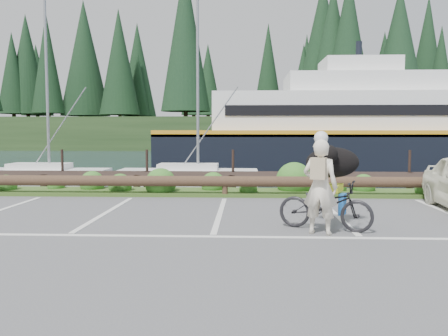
# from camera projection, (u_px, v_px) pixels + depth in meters

# --- Properties ---
(ground) EXTENTS (72.00, 72.00, 0.00)m
(ground) POSITION_uv_depth(u_px,v_px,m) (214.00, 232.00, 8.78)
(ground) COLOR #505052
(harbor_backdrop) EXTENTS (170.00, 160.00, 30.00)m
(harbor_backdrop) POSITION_uv_depth(u_px,v_px,m) (245.00, 141.00, 86.95)
(harbor_backdrop) COLOR #172637
(harbor_backdrop) RESTS_ON ground
(vegetation_strip) EXTENTS (34.00, 1.60, 0.10)m
(vegetation_strip) POSITION_uv_depth(u_px,v_px,m) (226.00, 192.00, 14.05)
(vegetation_strip) COLOR #3D5B21
(vegetation_strip) RESTS_ON ground
(log_rail) EXTENTS (32.00, 0.30, 0.60)m
(log_rail) POSITION_uv_depth(u_px,v_px,m) (225.00, 197.00, 13.36)
(log_rail) COLOR #443021
(log_rail) RESTS_ON ground
(bicycle) EXTENTS (1.89, 1.26, 0.94)m
(bicycle) POSITION_uv_depth(u_px,v_px,m) (325.00, 205.00, 8.94)
(bicycle) COLOR black
(bicycle) RESTS_ON ground
(cyclist) EXTENTS (0.74, 0.62, 1.72)m
(cyclist) POSITION_uv_depth(u_px,v_px,m) (320.00, 187.00, 8.53)
(cyclist) COLOR #EDE2C9
(cyclist) RESTS_ON ground
(dog) EXTENTS (0.88, 1.17, 0.61)m
(dog) POSITION_uv_depth(u_px,v_px,m) (333.00, 162.00, 9.39)
(dog) COLOR black
(dog) RESTS_ON bicycle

